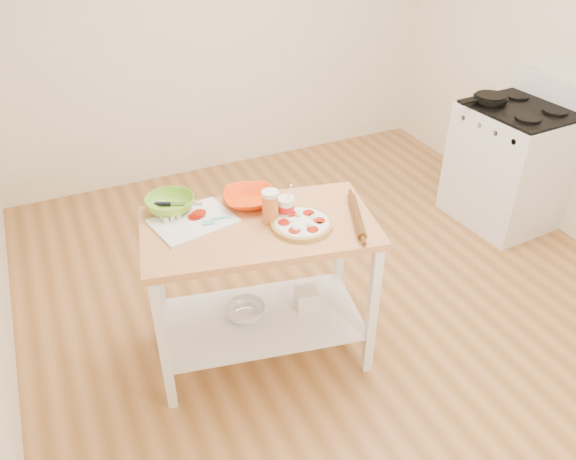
% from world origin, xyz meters
% --- Properties ---
extents(room_shell, '(4.04, 4.54, 2.74)m').
position_xyz_m(room_shell, '(0.00, 0.00, 1.35)').
color(room_shell, '#AF7740').
rests_on(room_shell, ground).
extents(prep_island, '(1.30, 0.88, 0.90)m').
position_xyz_m(prep_island, '(-0.65, -0.17, 0.65)').
color(prep_island, tan).
rests_on(prep_island, ground).
extents(gas_stove, '(0.68, 0.79, 1.11)m').
position_xyz_m(gas_stove, '(1.67, 0.39, 0.47)').
color(gas_stove, silver).
rests_on(gas_stove, ground).
extents(skillet, '(0.39, 0.25, 0.03)m').
position_xyz_m(skillet, '(1.52, 0.58, 0.97)').
color(skillet, black).
rests_on(skillet, gas_stove).
extents(pizza, '(0.32, 0.32, 0.05)m').
position_xyz_m(pizza, '(-0.46, -0.28, 0.92)').
color(pizza, tan).
rests_on(pizza, prep_island).
extents(cutting_board, '(0.45, 0.38, 0.04)m').
position_xyz_m(cutting_board, '(-0.95, -0.01, 0.91)').
color(cutting_board, white).
rests_on(cutting_board, prep_island).
extents(spatula, '(0.16, 0.05, 0.01)m').
position_xyz_m(spatula, '(-0.85, -0.07, 0.92)').
color(spatula, '#51CBCE').
rests_on(spatula, cutting_board).
extents(knife, '(0.25, 0.13, 0.01)m').
position_xyz_m(knife, '(-1.01, 0.19, 0.92)').
color(knife, silver).
rests_on(knife, cutting_board).
extents(orange_bowl, '(0.34, 0.34, 0.07)m').
position_xyz_m(orange_bowl, '(-0.62, 0.03, 0.93)').
color(orange_bowl, '#FF4106').
rests_on(orange_bowl, prep_island).
extents(green_bowl, '(0.30, 0.30, 0.08)m').
position_xyz_m(green_bowl, '(-1.02, 0.14, 0.94)').
color(green_bowl, '#7BBE30').
rests_on(green_bowl, prep_island).
extents(beer_pint, '(0.09, 0.09, 0.18)m').
position_xyz_m(beer_pint, '(-0.58, -0.17, 0.99)').
color(beer_pint, orange).
rests_on(beer_pint, prep_island).
extents(yogurt_tub, '(0.09, 0.09, 0.19)m').
position_xyz_m(yogurt_tub, '(-0.49, -0.16, 0.96)').
color(yogurt_tub, white).
rests_on(yogurt_tub, prep_island).
extents(rolling_pin, '(0.19, 0.38, 0.05)m').
position_xyz_m(rolling_pin, '(-0.18, -0.35, 0.92)').
color(rolling_pin, brown).
rests_on(rolling_pin, prep_island).
extents(shelf_glass_bowl, '(0.28, 0.28, 0.07)m').
position_xyz_m(shelf_glass_bowl, '(-0.73, -0.12, 0.30)').
color(shelf_glass_bowl, silver).
rests_on(shelf_glass_bowl, prep_island).
extents(shelf_bin, '(0.14, 0.14, 0.12)m').
position_xyz_m(shelf_bin, '(-0.37, -0.19, 0.32)').
color(shelf_bin, white).
rests_on(shelf_bin, prep_island).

